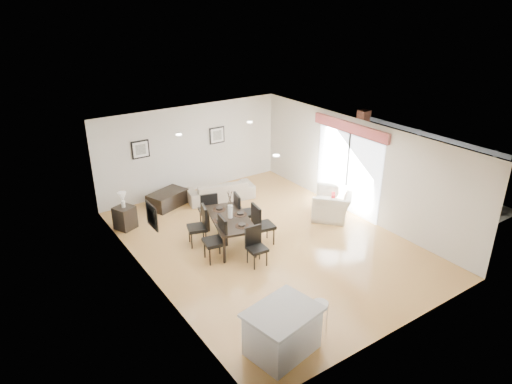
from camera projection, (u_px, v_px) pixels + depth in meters
ground at (267, 242)px, 11.42m from camera, size 8.00×8.00×0.00m
wall_back at (191, 149)px, 13.91m from camera, size 6.00×0.04×2.70m
wall_front at (402, 270)px, 7.85m from camera, size 6.00×0.04×2.70m
wall_left at (148, 226)px, 9.34m from camera, size 0.04×8.00×2.70m
wall_right at (357, 168)px, 12.43m from camera, size 0.04×8.00×2.70m
ceiling at (268, 138)px, 10.34m from camera, size 6.00×8.00×0.02m
sofa at (220, 190)px, 13.69m from camera, size 2.11×1.17×0.58m
armchair at (333, 204)px, 12.59m from camera, size 1.55×1.54×0.76m
courtyard_plant_a at (424, 182)px, 14.20m from camera, size 0.58×0.50×0.63m
courtyard_plant_b at (379, 167)px, 15.54m from camera, size 0.39×0.39×0.58m
dining_table at (230, 220)px, 11.10m from camera, size 1.31×1.90×0.72m
dining_chair_wnear at (218, 236)px, 10.47m from camera, size 0.55×0.55×1.06m
dining_chair_wfar at (200, 223)px, 11.13m from camera, size 0.57×0.57×1.01m
dining_chair_enear at (260, 222)px, 11.11m from camera, size 0.55×0.55×1.06m
dining_chair_efar at (241, 210)px, 11.79m from camera, size 0.57×0.57×1.03m
dining_chair_head at (255, 243)px, 10.34m from camera, size 0.44×0.44×0.92m
dining_chair_foot at (208, 208)px, 11.93m from camera, size 0.55×0.55×1.00m
vase at (230, 207)px, 10.95m from camera, size 0.91×1.39×0.71m
coffee_table at (168, 199)px, 13.27m from camera, size 1.27×1.01×0.44m
side_table at (125, 218)px, 11.98m from camera, size 0.61×0.61×0.61m
table_lamp at (122, 198)px, 11.75m from camera, size 0.22×0.22×0.41m
cushion at (333, 199)px, 12.36m from camera, size 0.29×0.30×0.32m
kitchen_island at (282, 331)px, 7.79m from camera, size 1.37×1.14×0.85m
bar_stool at (320, 307)px, 8.17m from camera, size 0.30×0.30×0.65m
framed_print_back_left at (140, 149)px, 12.95m from camera, size 0.52×0.04×0.52m
framed_print_back_right at (217, 135)px, 14.23m from camera, size 0.52×0.04×0.52m
framed_print_left_wall at (152, 216)px, 9.08m from camera, size 0.04×0.52×0.52m
sliding_door at (349, 154)px, 12.50m from camera, size 0.12×2.70×2.57m
courtyard at (405, 153)px, 14.88m from camera, size 6.00×6.00×2.00m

